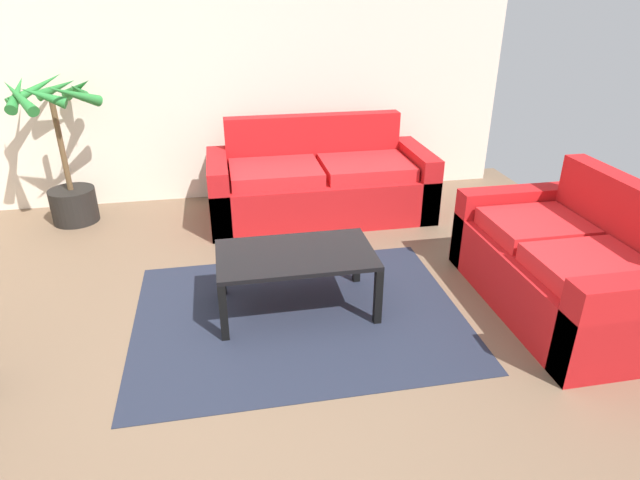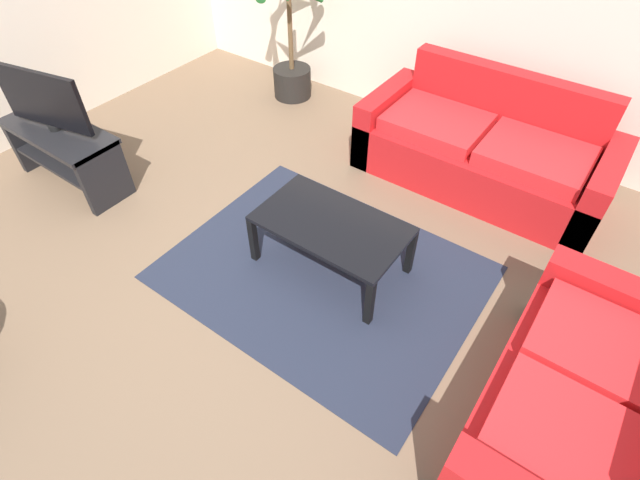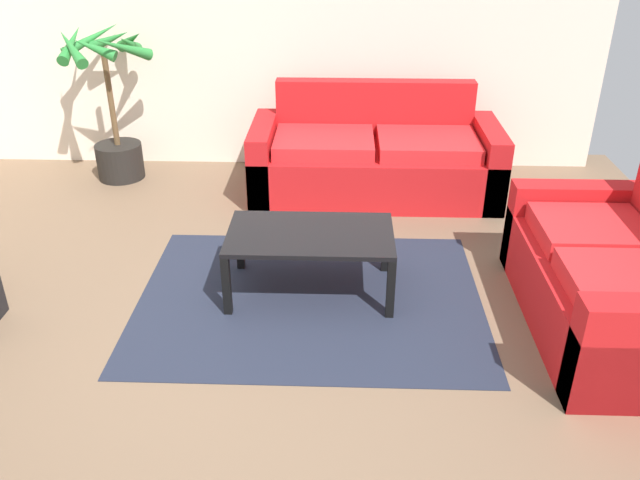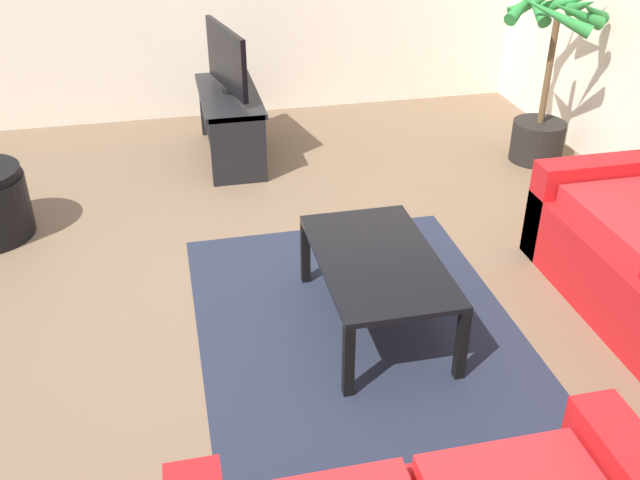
# 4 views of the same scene
# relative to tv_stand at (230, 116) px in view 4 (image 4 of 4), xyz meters

# --- Properties ---
(ground_plane) EXTENTS (6.60, 6.60, 0.00)m
(ground_plane) POSITION_rel_tv_stand_xyz_m (1.98, -0.17, -0.35)
(ground_plane) COLOR brown
(tv_stand) EXTENTS (1.10, 0.45, 0.54)m
(tv_stand) POSITION_rel_tv_stand_xyz_m (0.00, 0.00, 0.00)
(tv_stand) COLOR black
(tv_stand) RESTS_ON ground
(tv) EXTENTS (0.82, 0.22, 0.51)m
(tv) POSITION_rel_tv_stand_xyz_m (-0.00, 0.00, 0.46)
(tv) COLOR black
(tv) RESTS_ON tv_stand
(coffee_table) EXTENTS (1.05, 0.61, 0.43)m
(coffee_table) POSITION_rel_tv_stand_xyz_m (2.44, 0.49, 0.03)
(coffee_table) COLOR black
(coffee_table) RESTS_ON ground
(area_rug) EXTENTS (2.20, 1.70, 0.01)m
(area_rug) POSITION_rel_tv_stand_xyz_m (2.44, 0.39, -0.34)
(area_rug) COLOR #1E2333
(area_rug) RESTS_ON ground
(potted_palm) EXTENTS (0.83, 0.83, 1.35)m
(potted_palm) POSITION_rel_tv_stand_xyz_m (0.60, 2.38, 0.25)
(potted_palm) COLOR black
(potted_palm) RESTS_ON ground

